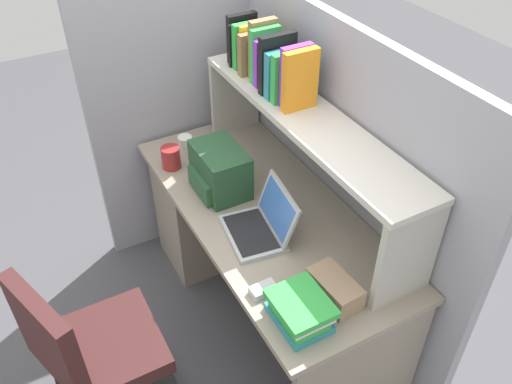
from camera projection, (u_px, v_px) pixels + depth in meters
The scene contains 14 objects.
ground_plane at pixel (264, 309), 2.94m from camera, with size 8.00×8.00×0.00m, color #4C4C51.
desk at pixel (230, 213), 2.95m from camera, with size 1.60×0.70×0.73m.
cubicle_partition_rear at pixel (333, 178), 2.60m from camera, with size 1.84×0.05×1.55m, color #9E9EA8.
cubicle_partition_left at pixel (184, 120), 3.02m from camera, with size 0.05×1.06×1.55m, color #9E9EA8.
overhead_hutch at pixel (306, 134), 2.34m from camera, with size 1.44×0.28×0.45m.
reference_books_on_shelf at pixel (270, 60), 2.41m from camera, with size 0.58×0.18×0.28m.
laptop at pixel (262, 224), 2.32m from camera, with size 0.34×0.30×0.22m.
backpack at pixel (219, 171), 2.53m from camera, with size 0.30×0.23×0.23m.
computer_mouse at pixel (263, 290), 2.08m from camera, with size 0.06×0.10×0.03m, color silver.
paper_cup at pixel (185, 144), 2.82m from camera, with size 0.08×0.08×0.09m, color white.
tissue_box at pixel (334, 289), 2.04m from camera, with size 0.22×0.12×0.10m, color #9E7F60.
snack_canister at pixel (171, 158), 2.70m from camera, with size 0.10×0.10×0.12m, color maroon.
desk_book_stack at pixel (301, 311), 1.95m from camera, with size 0.23×0.19×0.11m.
office_chair at pixel (98, 364), 2.22m from camera, with size 0.52×0.54×0.93m.
Camera 1 is at (1.63, -0.94, 2.35)m, focal length 37.43 mm.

